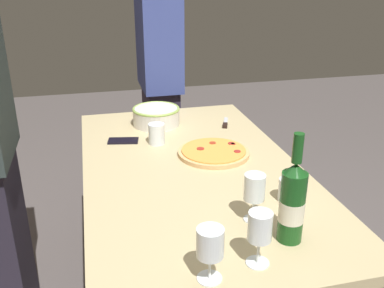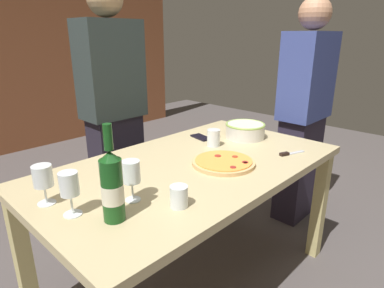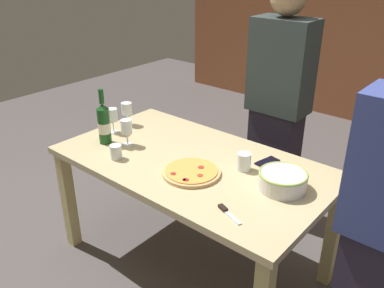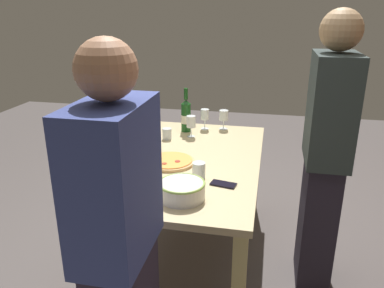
{
  "view_description": "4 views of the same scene",
  "coord_description": "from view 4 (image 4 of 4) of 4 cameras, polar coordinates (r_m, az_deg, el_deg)",
  "views": [
    {
      "loc": [
        -1.6,
        0.39,
        1.54
      ],
      "look_at": [
        0.0,
        0.0,
        0.85
      ],
      "focal_mm": 40.46,
      "sensor_mm": 36.0,
      "label": 1
    },
    {
      "loc": [
        -1.12,
        -1.07,
        1.38
      ],
      "look_at": [
        0.0,
        0.0,
        0.85
      ],
      "focal_mm": 30.47,
      "sensor_mm": 36.0,
      "label": 2
    },
    {
      "loc": [
        1.35,
        -1.59,
        1.85
      ],
      "look_at": [
        0.0,
        0.0,
        0.85
      ],
      "focal_mm": 37.77,
      "sensor_mm": 36.0,
      "label": 3
    },
    {
      "loc": [
        2.31,
        0.48,
        1.71
      ],
      "look_at": [
        0.0,
        0.0,
        0.85
      ],
      "focal_mm": 35.73,
      "sensor_mm": 36.0,
      "label": 4
    }
  ],
  "objects": [
    {
      "name": "pizza",
      "position": [
        2.48,
        -3.31,
        -2.6
      ],
      "size": [
        0.32,
        0.32,
        0.03
      ],
      "color": "tan",
      "rests_on": "dining_table"
    },
    {
      "name": "wine_glass_near_pizza",
      "position": [
        3.14,
        1.94,
        4.33
      ],
      "size": [
        0.07,
        0.07,
        0.17
      ],
      "color": "white",
      "rests_on": "dining_table"
    },
    {
      "name": "dining_table",
      "position": [
        2.59,
        -0.0,
        -4.12
      ],
      "size": [
        1.6,
        0.9,
        0.75
      ],
      "color": "tan",
      "rests_on": "ground"
    },
    {
      "name": "serving_bowl",
      "position": [
        2.03,
        -1.53,
        -6.78
      ],
      "size": [
        0.25,
        0.25,
        0.09
      ],
      "color": "silver",
      "rests_on": "dining_table"
    },
    {
      "name": "pizza_knife",
      "position": [
        2.22,
        -10.03,
        -5.86
      ],
      "size": [
        0.16,
        0.08,
        0.02
      ],
      "color": "silver",
      "rests_on": "dining_table"
    },
    {
      "name": "wine_glass_by_bottle",
      "position": [
        2.94,
        -0.14,
        3.29
      ],
      "size": [
        0.07,
        0.07,
        0.17
      ],
      "color": "white",
      "rests_on": "dining_table"
    },
    {
      "name": "wine_bottle",
      "position": [
        3.08,
        -0.9,
        4.3
      ],
      "size": [
        0.08,
        0.08,
        0.35
      ],
      "color": "#174A1A",
      "rests_on": "dining_table"
    },
    {
      "name": "person_host",
      "position": [
        2.41,
        19.25,
        -1.71
      ],
      "size": [
        0.41,
        0.24,
        1.71
      ],
      "rotation": [
        0.0,
        0.0,
        -1.68
      ],
      "color": "#25202D",
      "rests_on": "ground"
    },
    {
      "name": "cup_ceramic",
      "position": [
        2.25,
        1.03,
        -3.98
      ],
      "size": [
        0.08,
        0.08,
        0.1
      ],
      "primitive_type": "cylinder",
      "color": "white",
      "rests_on": "dining_table"
    },
    {
      "name": "wine_glass_far_left",
      "position": [
        3.15,
        4.76,
        4.21
      ],
      "size": [
        0.07,
        0.07,
        0.16
      ],
      "color": "white",
      "rests_on": "dining_table"
    },
    {
      "name": "ground_plane",
      "position": [
        2.92,
        -0.0,
        -15.98
      ],
      "size": [
        8.0,
        8.0,
        0.0
      ],
      "primitive_type": "plane",
      "color": "#524B4A"
    },
    {
      "name": "cell_phone",
      "position": [
        2.19,
        4.7,
        -6.0
      ],
      "size": [
        0.1,
        0.15,
        0.01
      ],
      "primitive_type": "cube",
      "rotation": [
        0.0,
        0.0,
        6.08
      ],
      "color": "black",
      "rests_on": "dining_table"
    },
    {
      "name": "cup_amber",
      "position": [
        2.92,
        -3.76,
        1.54
      ],
      "size": [
        0.07,
        0.07,
        0.09
      ],
      "primitive_type": "cylinder",
      "color": "white",
      "rests_on": "dining_table"
    },
    {
      "name": "person_guest_left",
      "position": [
        1.58,
        -10.76,
        -14.78
      ],
      "size": [
        0.42,
        0.24,
        1.62
      ],
      "rotation": [
        0.0,
        0.0,
        3.09
      ],
      "color": "#2B2537",
      "rests_on": "ground"
    }
  ]
}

